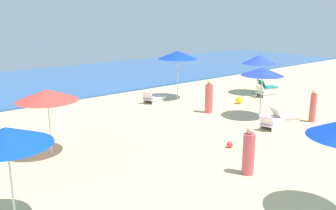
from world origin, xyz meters
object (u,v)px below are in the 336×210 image
(umbrella_0, at_px, (6,136))
(umbrella_1, at_px, (47,95))
(beachgoer_2, at_px, (313,106))
(beach_ball_0, at_px, (230,144))
(lounge_chair_5_0, at_px, (153,98))
(beachgoer_1, at_px, (209,98))
(umbrella_5, at_px, (178,55))
(lounge_chair_4_0, at_px, (271,123))
(lounge_chair_4_1, at_px, (283,116))
(beachgoer_3, at_px, (249,153))
(umbrella_2, at_px, (259,59))
(lounge_chair_2_0, at_px, (267,87))
(beach_ball_1, at_px, (239,100))
(lounge_chair_2_1, at_px, (265,92))
(umbrella_4, at_px, (262,72))

(umbrella_0, height_order, umbrella_1, umbrella_0)
(beachgoer_2, height_order, beach_ball_0, beachgoer_2)
(lounge_chair_5_0, distance_m, beachgoer_1, 3.60)
(umbrella_5, bearing_deg, beachgoer_2, -76.52)
(umbrella_1, height_order, beachgoer_2, umbrella_1)
(lounge_chair_4_0, bearing_deg, umbrella_0, 82.07)
(umbrella_1, relative_size, lounge_chair_4_1, 1.59)
(lounge_chair_4_1, xyz_separation_m, beachgoer_3, (-5.74, -2.62, 0.45))
(lounge_chair_4_1, bearing_deg, umbrella_2, -20.71)
(beach_ball_0, bearing_deg, beachgoer_1, 54.08)
(umbrella_2, xyz_separation_m, beach_ball_0, (-8.30, -5.18, -1.97))
(lounge_chair_2_0, bearing_deg, umbrella_0, 123.80)
(beach_ball_0, bearing_deg, lounge_chair_4_0, 8.40)
(lounge_chair_2_0, height_order, beach_ball_1, lounge_chair_2_0)
(beachgoer_2, bearing_deg, lounge_chair_4_0, 47.41)
(beach_ball_0, bearing_deg, lounge_chair_4_1, 9.26)
(lounge_chair_2_1, distance_m, umbrella_4, 4.95)
(umbrella_1, relative_size, lounge_chair_4_0, 1.49)
(lounge_chair_5_0, relative_size, beachgoer_2, 1.05)
(lounge_chair_4_0, bearing_deg, beachgoer_3, 105.54)
(umbrella_5, relative_size, beachgoer_3, 1.81)
(beach_ball_0, bearing_deg, umbrella_5, 63.31)
(umbrella_2, relative_size, lounge_chair_4_1, 1.60)
(lounge_chair_2_1, bearing_deg, lounge_chair_5_0, 73.95)
(umbrella_0, xyz_separation_m, lounge_chair_2_1, (15.73, 4.71, -1.96))
(lounge_chair_2_0, bearing_deg, lounge_chair_5_0, 89.29)
(beachgoer_2, bearing_deg, umbrella_4, 5.67)
(umbrella_5, bearing_deg, lounge_chair_2_0, -18.75)
(beach_ball_1, bearing_deg, umbrella_5, 120.89)
(umbrella_5, distance_m, beach_ball_0, 8.43)
(lounge_chair_2_1, bearing_deg, beachgoer_1, 105.96)
(lounge_chair_4_0, xyz_separation_m, beachgoer_2, (2.23, -0.60, 0.49))
(umbrella_2, relative_size, beachgoer_1, 1.46)
(lounge_chair_2_1, distance_m, beachgoer_3, 11.13)
(umbrella_1, distance_m, lounge_chair_4_1, 10.37)
(beachgoer_3, bearing_deg, lounge_chair_4_0, -143.27)
(lounge_chair_2_0, height_order, umbrella_4, umbrella_4)
(umbrella_0, relative_size, beach_ball_1, 6.25)
(lounge_chair_5_0, xyz_separation_m, beachgoer_3, (-3.33, -9.31, 0.45))
(lounge_chair_4_1, height_order, beachgoer_3, beachgoer_3)
(beachgoer_3, relative_size, beach_ball_0, 6.21)
(lounge_chair_4_0, bearing_deg, lounge_chair_5_0, -3.12)
(beachgoer_1, distance_m, beach_ball_0, 4.91)
(beachgoer_2, bearing_deg, lounge_chair_4_1, 20.51)
(lounge_chair_2_0, xyz_separation_m, umbrella_5, (-5.72, 1.94, 2.24))
(umbrella_1, bearing_deg, beach_ball_1, 3.88)
(lounge_chair_2_0, bearing_deg, umbrella_5, 86.79)
(lounge_chair_2_0, bearing_deg, umbrella_1, 112.59)
(beach_ball_0, bearing_deg, lounge_chair_2_1, 28.64)
(lounge_chair_4_0, relative_size, beachgoer_1, 0.98)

